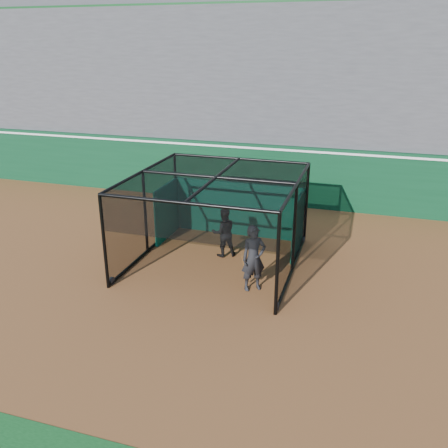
% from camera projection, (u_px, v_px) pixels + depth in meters
% --- Properties ---
extents(ground, '(120.00, 120.00, 0.00)m').
position_uv_depth(ground, '(168.00, 293.00, 12.84)').
color(ground, brown).
rests_on(ground, ground).
extents(outfield_wall, '(50.00, 0.50, 2.50)m').
position_uv_depth(outfield_wall, '(247.00, 171.00, 19.96)').
color(outfield_wall, '#0A3B1E').
rests_on(outfield_wall, ground).
extents(grandstand, '(50.00, 7.85, 8.95)m').
position_uv_depth(grandstand, '(269.00, 86.00, 22.19)').
color(grandstand, '#4C4C4F').
rests_on(grandstand, ground).
extents(batting_cage, '(4.80, 5.06, 2.70)m').
position_uv_depth(batting_cage, '(217.00, 221.00, 14.26)').
color(batting_cage, black).
rests_on(batting_cage, ground).
extents(batter, '(0.96, 0.90, 1.58)m').
position_uv_depth(batter, '(224.00, 232.00, 14.87)').
color(batter, black).
rests_on(batter, ground).
extents(on_deck_player, '(0.81, 0.75, 1.85)m').
position_uv_depth(on_deck_player, '(254.00, 258.00, 12.76)').
color(on_deck_player, black).
rests_on(on_deck_player, ground).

